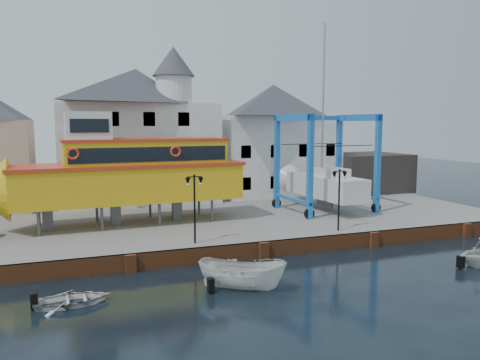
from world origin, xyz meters
name	(u,v)px	position (x,y,z in m)	size (l,w,h in m)	color
ground	(263,258)	(0.00, 0.00, 0.00)	(140.00, 140.00, 0.00)	black
hardstanding	(212,217)	(0.00, 11.00, 0.50)	(44.00, 22.00, 1.00)	slate
quay_wall	(263,250)	(0.00, 0.10, 0.50)	(44.00, 0.47, 1.00)	brown
building_white_main	(139,133)	(-4.87, 18.39, 7.34)	(14.00, 8.30, 14.00)	silver
building_white_right	(273,139)	(9.00, 19.00, 6.60)	(12.00, 8.00, 11.20)	silver
shed_dark	(365,172)	(19.00, 17.00, 3.00)	(8.00, 7.00, 4.00)	#272421
lamp_post_left	(194,191)	(-4.00, 1.20, 4.17)	(1.12, 0.32, 4.20)	black
lamp_post_right	(339,184)	(6.00, 1.20, 4.17)	(1.12, 0.32, 4.20)	black
tour_boat	(115,172)	(-8.00, 8.15, 4.78)	(18.59, 5.32, 8.01)	#59595E
travel_lift	(319,179)	(8.95, 9.12, 3.55)	(7.55, 10.33, 15.37)	blue
motorboat_a	(242,289)	(-3.12, -4.66, 0.00)	(1.70, 4.53, 1.75)	silver
motorboat_d	(73,304)	(-11.06, -3.91, 0.00)	(2.38, 3.34, 0.69)	silver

